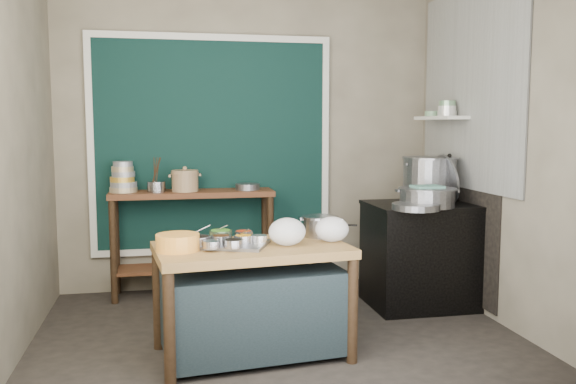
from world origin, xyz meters
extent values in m
cube|color=#2A2520|center=(0.00, 0.00, -0.01)|extent=(3.50, 3.00, 0.02)
cube|color=gray|center=(0.00, 1.51, 1.40)|extent=(3.50, 0.02, 2.80)
cube|color=gray|center=(-1.76, 0.00, 1.40)|extent=(0.02, 3.00, 2.80)
cube|color=gray|center=(1.76, 0.00, 1.40)|extent=(0.02, 3.00, 2.80)
cube|color=black|center=(-0.35, 1.47, 1.35)|extent=(2.10, 0.02, 1.90)
cube|color=#B2B2AA|center=(1.74, 0.55, 1.85)|extent=(0.02, 1.70, 1.70)
cube|color=black|center=(1.74, 0.65, 0.70)|extent=(0.01, 1.30, 1.30)
cube|color=beige|center=(1.63, 0.85, 1.60)|extent=(0.22, 0.70, 0.03)
cube|color=brown|center=(-0.24, -0.30, 0.38)|extent=(1.32, 0.85, 0.75)
cube|color=#502C16|center=(-0.55, 1.28, 0.47)|extent=(1.45, 0.40, 0.95)
cube|color=black|center=(1.35, 0.55, 0.42)|extent=(0.90, 0.68, 0.85)
cube|color=black|center=(1.35, 0.55, 0.86)|extent=(0.92, 0.69, 0.03)
cube|color=gray|center=(-0.39, -0.28, 0.76)|extent=(0.59, 0.51, 0.02)
cylinder|color=gray|center=(-0.51, -0.43, 0.79)|extent=(0.11, 0.11, 0.05)
cylinder|color=gray|center=(-0.27, -0.15, 0.80)|extent=(0.12, 0.12, 0.05)
cylinder|color=silver|center=(-0.18, -0.30, 0.79)|extent=(0.10, 0.10, 0.05)
cylinder|color=gray|center=(-0.43, -0.15, 0.80)|extent=(0.15, 0.15, 0.06)
cylinder|color=gray|center=(-0.58, -0.31, 0.80)|extent=(0.14, 0.14, 0.05)
cylinder|color=gray|center=(-0.44, -0.31, 0.80)|extent=(0.13, 0.13, 0.05)
cylinder|color=gray|center=(-0.37, -0.44, 0.80)|extent=(0.12, 0.12, 0.05)
cylinder|color=gray|center=(-0.29, -0.31, 0.80)|extent=(0.12, 0.12, 0.05)
cylinder|color=orange|center=(-0.72, -0.37, 0.80)|extent=(0.32, 0.32, 0.11)
ellipsoid|color=white|center=(-0.01, -0.34, 0.84)|extent=(0.29, 0.27, 0.18)
ellipsoid|color=white|center=(0.32, -0.28, 0.84)|extent=(0.28, 0.26, 0.17)
cylinder|color=tan|center=(-1.15, 1.30, 0.97)|extent=(0.24, 0.24, 0.05)
cylinder|color=gray|center=(-1.15, 1.30, 1.02)|extent=(0.23, 0.23, 0.05)
cylinder|color=gold|center=(-1.15, 1.30, 1.06)|extent=(0.21, 0.21, 0.05)
cylinder|color=gray|center=(-1.15, 1.30, 1.11)|extent=(0.20, 0.20, 0.05)
cylinder|color=tan|center=(-1.15, 1.30, 1.15)|extent=(0.19, 0.19, 0.05)
cylinder|color=gray|center=(-1.15, 1.30, 1.20)|extent=(0.17, 0.17, 0.05)
cylinder|color=gray|center=(-0.86, 1.23, 1.00)|extent=(0.17, 0.17, 0.09)
cylinder|color=gray|center=(-0.05, 1.26, 0.98)|extent=(0.26, 0.26, 0.06)
cylinder|color=gray|center=(1.56, 0.56, 1.09)|extent=(0.11, 0.42, 0.41)
cube|color=#60A28C|center=(1.29, 0.35, 1.04)|extent=(0.24, 0.18, 0.02)
cylinder|color=gray|center=(1.13, 0.20, 0.90)|extent=(0.40, 0.40, 0.05)
cylinder|color=silver|center=(1.63, 0.74, 1.64)|extent=(0.16, 0.16, 0.04)
cylinder|color=silver|center=(1.63, 0.74, 1.68)|extent=(0.15, 0.15, 0.04)
cylinder|color=gray|center=(1.63, 0.74, 1.72)|extent=(0.14, 0.14, 0.04)
cylinder|color=gray|center=(1.63, 1.04, 1.64)|extent=(0.15, 0.15, 0.05)
camera|label=1|loc=(-0.79, -4.21, 1.55)|focal=38.00mm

